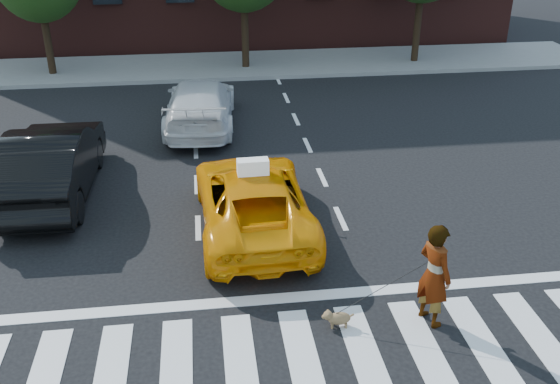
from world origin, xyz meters
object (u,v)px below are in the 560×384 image
object	(u,v)px
taxi	(253,199)
black_sedan	(51,162)
woman	(434,275)
white_suv	(200,104)
dog	(337,318)

from	to	relation	value
taxi	black_sedan	world-z (taller)	black_sedan
black_sedan	taxi	bearing A→B (deg)	154.70
woman	white_suv	bearing A→B (deg)	-3.02
black_sedan	dog	xyz separation A→B (m)	(5.69, -5.85, -0.66)
white_suv	dog	world-z (taller)	white_suv
white_suv	taxi	bearing A→B (deg)	103.06
taxi	dog	xyz separation A→B (m)	(1.09, -3.59, -0.51)
woman	dog	bearing A→B (deg)	65.40
woman	dog	xyz separation A→B (m)	(-1.62, 0.04, -0.76)
black_sedan	dog	distance (m)	8.19
black_sedan	woman	bearing A→B (deg)	141.93
white_suv	woman	size ratio (longest dim) A/B	2.64
black_sedan	dog	bearing A→B (deg)	135.01
taxi	black_sedan	bearing A→B (deg)	-27.65
woman	dog	distance (m)	1.79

